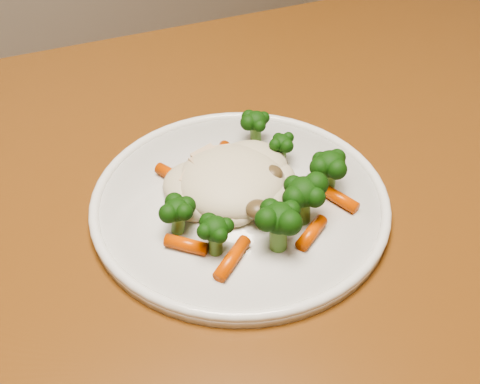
# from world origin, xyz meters

# --- Properties ---
(dining_table) EXTENTS (1.46, 1.14, 0.75)m
(dining_table) POSITION_xyz_m (0.32, 0.16, 0.66)
(dining_table) COLOR brown
(dining_table) RESTS_ON ground
(plate) EXTENTS (0.29, 0.29, 0.01)m
(plate) POSITION_xyz_m (0.27, 0.21, 0.76)
(plate) COLOR white
(plate) RESTS_ON dining_table
(meal) EXTENTS (0.20, 0.18, 0.05)m
(meal) POSITION_xyz_m (0.28, 0.21, 0.78)
(meal) COLOR beige
(meal) RESTS_ON plate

